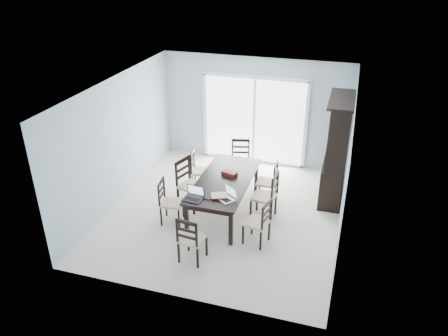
{
  "coord_description": "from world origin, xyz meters",
  "views": [
    {
      "loc": [
        2.16,
        -7.17,
        4.82
      ],
      "look_at": [
        -0.01,
        0.0,
        1.0
      ],
      "focal_mm": 35.0,
      "sensor_mm": 36.0,
      "label": 1
    }
  ],
  "objects_px": {
    "dining_table": "(224,183)",
    "chair_right_mid": "(269,191)",
    "cell_phone": "(207,199)",
    "chair_end_far": "(240,156)",
    "chair_right_near": "(261,218)",
    "china_hutch": "(337,152)",
    "chair_end_near": "(190,235)",
    "laptop_silver": "(225,197)",
    "chair_left_near": "(167,197)",
    "laptop_dark": "(192,197)",
    "game_box": "(229,173)",
    "chair_left_far": "(197,166)",
    "chair_right_far": "(271,178)",
    "hot_tub": "(245,128)",
    "chair_left_mid": "(188,178)"
  },
  "relations": [
    {
      "from": "chair_right_mid",
      "to": "chair_end_near",
      "type": "bearing_deg",
      "value": 155.63
    },
    {
      "from": "dining_table",
      "to": "chair_right_near",
      "type": "xyz_separation_m",
      "value": [
        0.93,
        -0.82,
        -0.12
      ]
    },
    {
      "from": "chair_left_mid",
      "to": "chair_left_far",
      "type": "bearing_deg",
      "value": -157.15
    },
    {
      "from": "chair_end_far",
      "to": "game_box",
      "type": "height_order",
      "value": "chair_end_far"
    },
    {
      "from": "china_hutch",
      "to": "laptop_dark",
      "type": "height_order",
      "value": "china_hutch"
    },
    {
      "from": "chair_left_far",
      "to": "hot_tub",
      "type": "distance_m",
      "value": 2.73
    },
    {
      "from": "chair_right_far",
      "to": "chair_end_far",
      "type": "xyz_separation_m",
      "value": [
        -0.85,
        0.76,
        0.04
      ]
    },
    {
      "from": "chair_left_near",
      "to": "hot_tub",
      "type": "bearing_deg",
      "value": 165.26
    },
    {
      "from": "china_hutch",
      "to": "chair_right_near",
      "type": "relative_size",
      "value": 2.12
    },
    {
      "from": "chair_end_far",
      "to": "chair_left_mid",
      "type": "bearing_deg",
      "value": 49.25
    },
    {
      "from": "dining_table",
      "to": "chair_right_mid",
      "type": "height_order",
      "value": "chair_right_mid"
    },
    {
      "from": "china_hutch",
      "to": "chair_end_near",
      "type": "distance_m",
      "value": 3.65
    },
    {
      "from": "chair_end_near",
      "to": "game_box",
      "type": "xyz_separation_m",
      "value": [
        0.14,
        1.88,
        0.24
      ]
    },
    {
      "from": "chair_right_near",
      "to": "laptop_silver",
      "type": "height_order",
      "value": "chair_right_near"
    },
    {
      "from": "hot_tub",
      "to": "chair_right_far",
      "type": "bearing_deg",
      "value": -65.69
    },
    {
      "from": "chair_left_far",
      "to": "chair_right_near",
      "type": "xyz_separation_m",
      "value": [
        1.78,
        -1.59,
        -0.0
      ]
    },
    {
      "from": "china_hutch",
      "to": "chair_end_near",
      "type": "height_order",
      "value": "china_hutch"
    },
    {
      "from": "dining_table",
      "to": "laptop_silver",
      "type": "bearing_deg",
      "value": -72.39
    },
    {
      "from": "cell_phone",
      "to": "game_box",
      "type": "relative_size",
      "value": 0.38
    },
    {
      "from": "laptop_dark",
      "to": "game_box",
      "type": "distance_m",
      "value": 1.17
    },
    {
      "from": "chair_left_mid",
      "to": "chair_end_near",
      "type": "distance_m",
      "value": 1.85
    },
    {
      "from": "chair_right_far",
      "to": "laptop_silver",
      "type": "distance_m",
      "value": 1.57
    },
    {
      "from": "dining_table",
      "to": "laptop_dark",
      "type": "height_order",
      "value": "laptop_dark"
    },
    {
      "from": "game_box",
      "to": "hot_tub",
      "type": "height_order",
      "value": "hot_tub"
    },
    {
      "from": "laptop_silver",
      "to": "game_box",
      "type": "xyz_separation_m",
      "value": [
        -0.19,
        0.93,
        -0.02
      ]
    },
    {
      "from": "china_hutch",
      "to": "laptop_dark",
      "type": "bearing_deg",
      "value": -137.68
    },
    {
      "from": "chair_right_near",
      "to": "chair_end_near",
      "type": "xyz_separation_m",
      "value": [
        -1.02,
        -0.85,
        0.0
      ]
    },
    {
      "from": "chair_end_near",
      "to": "cell_phone",
      "type": "xyz_separation_m",
      "value": [
        0.01,
        0.88,
        0.21
      ]
    },
    {
      "from": "cell_phone",
      "to": "chair_end_far",
      "type": "bearing_deg",
      "value": 110.37
    },
    {
      "from": "hot_tub",
      "to": "china_hutch",
      "type": "bearing_deg",
      "value": -41.93
    },
    {
      "from": "chair_left_far",
      "to": "chair_right_far",
      "type": "height_order",
      "value": "chair_left_far"
    },
    {
      "from": "china_hutch",
      "to": "chair_left_mid",
      "type": "relative_size",
      "value": 1.84
    },
    {
      "from": "chair_right_mid",
      "to": "chair_left_far",
      "type": "bearing_deg",
      "value": 72.56
    },
    {
      "from": "laptop_silver",
      "to": "china_hutch",
      "type": "bearing_deg",
      "value": 83.43
    },
    {
      "from": "china_hutch",
      "to": "chair_right_near",
      "type": "xyz_separation_m",
      "value": [
        -1.1,
        -2.07,
        -0.52
      ]
    },
    {
      "from": "game_box",
      "to": "laptop_dark",
      "type": "bearing_deg",
      "value": -108.45
    },
    {
      "from": "chair_end_near",
      "to": "laptop_dark",
      "type": "distance_m",
      "value": 0.85
    },
    {
      "from": "chair_end_far",
      "to": "laptop_dark",
      "type": "height_order",
      "value": "chair_end_far"
    },
    {
      "from": "hot_tub",
      "to": "laptop_dark",
      "type": "bearing_deg",
      "value": -88.31
    },
    {
      "from": "chair_left_mid",
      "to": "chair_end_far",
      "type": "distance_m",
      "value": 1.62
    },
    {
      "from": "chair_end_near",
      "to": "game_box",
      "type": "height_order",
      "value": "chair_end_near"
    },
    {
      "from": "chair_right_near",
      "to": "chair_end_far",
      "type": "relative_size",
      "value": 0.95
    },
    {
      "from": "cell_phone",
      "to": "game_box",
      "type": "distance_m",
      "value": 1.01
    },
    {
      "from": "hot_tub",
      "to": "game_box",
      "type": "bearing_deg",
      "value": -81.31
    },
    {
      "from": "china_hutch",
      "to": "chair_end_near",
      "type": "relative_size",
      "value": 2.11
    },
    {
      "from": "chair_left_near",
      "to": "laptop_dark",
      "type": "relative_size",
      "value": 2.84
    },
    {
      "from": "chair_left_near",
      "to": "chair_end_near",
      "type": "height_order",
      "value": "chair_end_near"
    },
    {
      "from": "chair_right_near",
      "to": "chair_right_mid",
      "type": "bearing_deg",
      "value": 16.28
    },
    {
      "from": "dining_table",
      "to": "chair_right_mid",
      "type": "bearing_deg",
      "value": 2.54
    },
    {
      "from": "china_hutch",
      "to": "laptop_silver",
      "type": "xyz_separation_m",
      "value": [
        -1.8,
        -1.96,
        -0.27
      ]
    }
  ]
}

